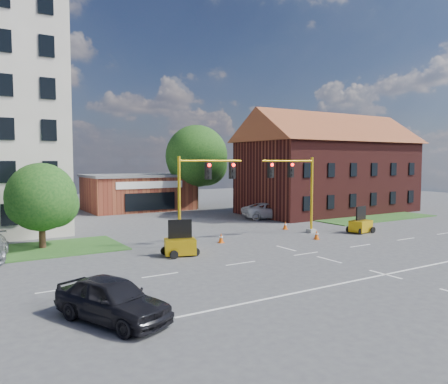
% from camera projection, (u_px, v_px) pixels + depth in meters
% --- Properties ---
extents(ground, '(120.00, 120.00, 0.00)m').
position_uv_depth(ground, '(306.00, 254.00, 27.70)').
color(ground, '#48474A').
rests_on(ground, ground).
extents(grass_verge_ne, '(14.00, 4.00, 0.08)m').
position_uv_depth(grass_verge_ne, '(378.00, 218.00, 44.76)').
color(grass_verge_ne, '#295620').
rests_on(grass_verge_ne, ground).
extents(lane_markings, '(60.00, 36.00, 0.01)m').
position_uv_depth(lane_markings, '(342.00, 263.00, 25.15)').
color(lane_markings, white).
rests_on(lane_markings, ground).
extents(brick_shop, '(12.40, 8.40, 4.30)m').
position_uv_depth(brick_shop, '(138.00, 192.00, 53.03)').
color(brick_shop, maroon).
rests_on(brick_shop, ground).
extents(townhouse_row, '(21.00, 11.00, 11.50)m').
position_uv_depth(townhouse_row, '(329.00, 161.00, 50.29)').
color(townhouse_row, '#471815').
rests_on(townhouse_row, ground).
extents(tree_large, '(8.00, 7.62, 10.32)m').
position_uv_depth(tree_large, '(199.00, 158.00, 53.87)').
color(tree_large, '#3D2316').
rests_on(tree_large, ground).
extents(tree_nw_front, '(4.79, 4.56, 5.77)m').
position_uv_depth(tree_nw_front, '(45.00, 199.00, 29.26)').
color(tree_nw_front, '#3D2316').
rests_on(tree_nw_front, ground).
extents(signal_mast_west, '(5.30, 0.60, 6.20)m').
position_uv_depth(signal_mast_west, '(201.00, 189.00, 30.25)').
color(signal_mast_west, gray).
rests_on(signal_mast_west, ground).
extents(signal_mast_east, '(5.30, 0.60, 6.20)m').
position_uv_depth(signal_mast_east, '(297.00, 186.00, 34.80)').
color(signal_mast_east, gray).
rests_on(signal_mast_east, ground).
extents(trailer_west, '(2.20, 1.81, 2.16)m').
position_uv_depth(trailer_west, '(180.00, 245.00, 27.08)').
color(trailer_west, gold).
rests_on(trailer_west, ground).
extents(trailer_east, '(2.05, 1.58, 2.08)m').
position_uv_depth(trailer_east, '(361.00, 225.00, 35.83)').
color(trailer_east, gold).
rests_on(trailer_east, ground).
extents(cone_a, '(0.40, 0.40, 0.70)m').
position_uv_depth(cone_a, '(190.00, 248.00, 27.68)').
color(cone_a, '#FF5F0D').
rests_on(cone_a, ground).
extents(cone_b, '(0.40, 0.40, 0.70)m').
position_uv_depth(cone_b, '(221.00, 238.00, 31.38)').
color(cone_b, '#FF5F0D').
rests_on(cone_b, ground).
extents(cone_c, '(0.40, 0.40, 0.70)m').
position_uv_depth(cone_c, '(317.00, 235.00, 32.78)').
color(cone_c, '#FF5F0D').
rests_on(cone_c, ground).
extents(cone_d, '(0.40, 0.40, 0.70)m').
position_uv_depth(cone_d, '(285.00, 225.00, 37.63)').
color(cone_d, '#FF5F0D').
rests_on(cone_d, ground).
extents(pickup_white, '(6.37, 4.12, 1.63)m').
position_uv_depth(pickup_white, '(271.00, 211.00, 44.81)').
color(pickup_white, white).
rests_on(pickup_white, ground).
extents(sedan_dark, '(3.75, 5.24, 1.66)m').
position_uv_depth(sedan_dark, '(112.00, 299.00, 15.94)').
color(sedan_dark, black).
rests_on(sedan_dark, ground).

